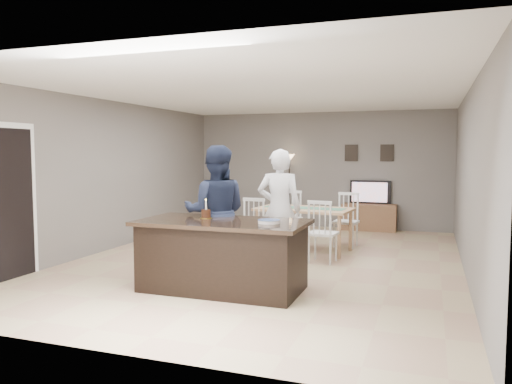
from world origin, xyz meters
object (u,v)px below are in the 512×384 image
(birthday_cake, at_px, (206,214))
(dining_table, at_px, (304,215))
(tv_console, at_px, (369,217))
(woman, at_px, (279,209))
(kitchen_island, at_px, (223,255))
(floor_lamp, at_px, (289,170))
(television, at_px, (370,192))
(man, at_px, (216,212))
(plate_stack, at_px, (269,221))

(birthday_cake, bearing_deg, dining_table, 75.75)
(tv_console, xyz_separation_m, woman, (-0.85, -4.22, 0.61))
(kitchen_island, xyz_separation_m, birthday_cake, (-0.29, 0.13, 0.51))
(floor_lamp, bearing_deg, television, 1.53)
(man, relative_size, plate_stack, 6.69)
(television, bearing_deg, dining_table, 73.97)
(television, bearing_deg, birthday_cake, 74.83)
(man, bearing_deg, tv_console, -124.91)
(woman, bearing_deg, floor_lamp, -86.61)
(kitchen_island, xyz_separation_m, woman, (0.35, 1.35, 0.45))
(kitchen_island, xyz_separation_m, plate_stack, (0.63, -0.03, 0.47))
(man, bearing_deg, dining_table, -125.69)
(television, relative_size, plate_stack, 3.28)
(television, bearing_deg, floor_lamp, 1.53)
(kitchen_island, height_order, dining_table, dining_table)
(floor_lamp, bearing_deg, man, -86.19)
(tv_console, distance_m, floor_lamp, 2.14)
(kitchen_island, height_order, plate_stack, plate_stack)
(woman, distance_m, man, 1.06)
(woman, distance_m, floor_lamp, 4.38)
(television, distance_m, plate_stack, 5.70)
(birthday_cake, bearing_deg, floor_lamp, 93.99)
(birthday_cake, xyz_separation_m, floor_lamp, (-0.38, 5.46, 0.37))
(plate_stack, bearing_deg, man, 149.12)
(man, distance_m, floor_lamp, 5.07)
(plate_stack, xyz_separation_m, floor_lamp, (-1.31, 5.62, 0.41))
(woman, xyz_separation_m, man, (-0.69, -0.80, 0.02))
(television, height_order, man, man)
(kitchen_island, bearing_deg, woman, 75.35)
(birthday_cake, bearing_deg, man, 96.23)
(woman, bearing_deg, kitchen_island, 65.12)
(woman, height_order, plate_stack, woman)
(television, height_order, dining_table, television)
(kitchen_island, height_order, floor_lamp, floor_lamp)
(floor_lamp, bearing_deg, plate_stack, -76.90)
(television, xyz_separation_m, man, (-1.54, -5.09, 0.07))
(plate_stack, bearing_deg, dining_table, 95.09)
(tv_console, relative_size, birthday_cake, 4.72)
(television, distance_m, floor_lamp, 1.93)
(dining_table, bearing_deg, man, -102.53)
(woman, relative_size, floor_lamp, 1.06)
(tv_console, xyz_separation_m, television, (0.00, 0.07, 0.56))
(kitchen_island, xyz_separation_m, tv_console, (1.20, 5.57, -0.15))
(floor_lamp, bearing_deg, birthday_cake, -86.01)
(man, height_order, plate_stack, man)
(kitchen_island, bearing_deg, plate_stack, -2.85)
(man, height_order, dining_table, man)
(woman, bearing_deg, tv_console, -111.58)
(floor_lamp, bearing_deg, woman, -76.38)
(tv_console, bearing_deg, plate_stack, -95.77)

